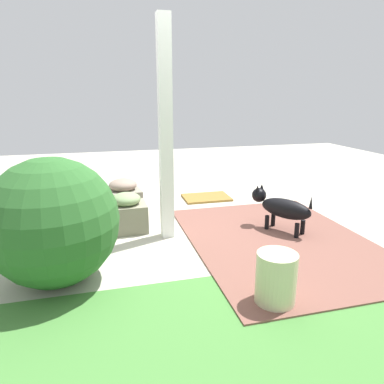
# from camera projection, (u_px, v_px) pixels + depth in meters

# --- Properties ---
(ground_plane) EXTENTS (12.00, 12.00, 0.00)m
(ground_plane) POSITION_uv_depth(u_px,v_px,m) (193.00, 231.00, 3.88)
(ground_plane) COLOR #B7B2A0
(brick_path) EXTENTS (1.80, 2.40, 0.02)m
(brick_path) POSITION_uv_depth(u_px,v_px,m) (279.00, 240.00, 3.62)
(brick_path) COLOR brown
(brick_path) RESTS_ON ground
(porch_pillar) EXTENTS (0.13, 0.13, 2.20)m
(porch_pillar) POSITION_uv_depth(u_px,v_px,m) (166.00, 133.00, 3.47)
(porch_pillar) COLOR white
(porch_pillar) RESTS_ON ground
(stone_planter_nearest) EXTENTS (0.46, 0.45, 0.46)m
(stone_planter_nearest) POSITION_uv_depth(u_px,v_px,m) (124.00, 197.00, 4.41)
(stone_planter_nearest) COLOR gray
(stone_planter_nearest) RESTS_ON ground
(stone_planter_near) EXTENTS (0.44, 0.37, 0.44)m
(stone_planter_near) POSITION_uv_depth(u_px,v_px,m) (127.00, 213.00, 3.86)
(stone_planter_near) COLOR gray
(stone_planter_near) RESTS_ON ground
(round_shrub) EXTENTS (1.02, 1.02, 1.02)m
(round_shrub) POSITION_uv_depth(u_px,v_px,m) (53.00, 222.00, 2.71)
(round_shrub) COLOR #2A5E27
(round_shrub) RESTS_ON ground
(terracotta_pot_tall) EXTENTS (0.27, 0.27, 0.64)m
(terracotta_pot_tall) POSITION_uv_depth(u_px,v_px,m) (40.00, 212.00, 3.81)
(terracotta_pot_tall) COLOR #9B583B
(terracotta_pot_tall) RESTS_ON ground
(dog) EXTENTS (0.50, 0.66, 0.49)m
(dog) POSITION_uv_depth(u_px,v_px,m) (281.00, 207.00, 3.80)
(dog) COLOR black
(dog) RESTS_ON ground
(ceramic_urn) EXTENTS (0.29, 0.29, 0.40)m
(ceramic_urn) POSITION_uv_depth(u_px,v_px,m) (276.00, 279.00, 2.50)
(ceramic_urn) COLOR beige
(ceramic_urn) RESTS_ON ground
(doormat) EXTENTS (0.67, 0.48, 0.03)m
(doormat) POSITION_uv_depth(u_px,v_px,m) (206.00, 197.00, 5.11)
(doormat) COLOR olive
(doormat) RESTS_ON ground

